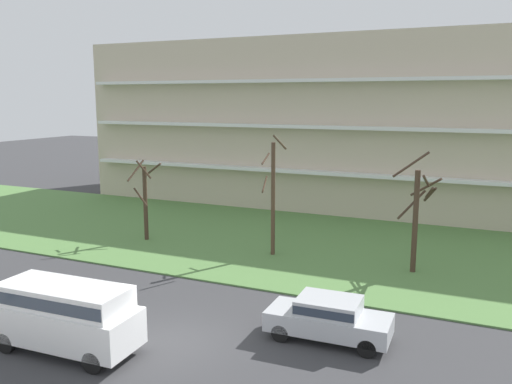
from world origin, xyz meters
The scene contains 8 objects.
ground centered at (0.00, 0.00, 0.00)m, with size 160.00×160.00×0.00m, color #38383A.
grass_lawn_strip centered at (0.00, 14.00, 0.04)m, with size 80.00×16.00×0.08m, color #547F42.
apartment_building centered at (0.00, 28.46, 6.54)m, with size 44.10×13.86×13.09m.
tree_far_left centered at (-9.10, 10.97, 2.64)m, with size 1.70×1.54×4.99m.
tree_left centered at (-0.87, 11.21, 3.34)m, with size 1.28×1.15×6.70m.
tree_center centered at (6.66, 11.48, 3.06)m, with size 2.40×1.84×5.98m.
sedan_silver_near_left centered at (4.91, 2.50, 0.87)m, with size 4.46×1.94×1.57m.
van_white_center_left centered at (-3.04, -2.00, 1.40)m, with size 5.28×2.20×2.36m.
Camera 1 is at (9.85, -14.79, 8.57)m, focal length 37.09 mm.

